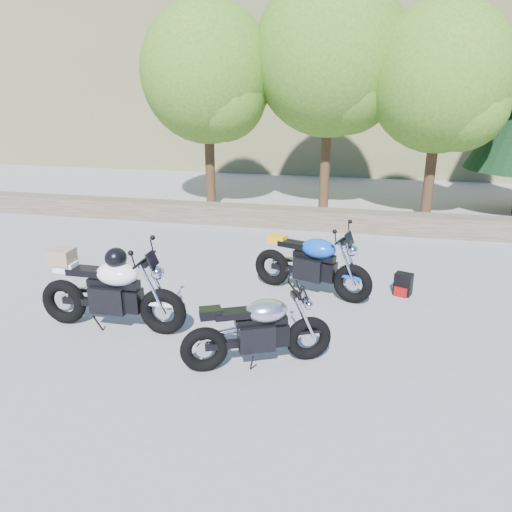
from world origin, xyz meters
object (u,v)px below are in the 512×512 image
at_px(silver_bike, 259,331).
at_px(backpack, 403,285).
at_px(white_bike, 110,290).
at_px(blue_bike, 312,264).

xyz_separation_m(silver_bike, backpack, (2.00, 2.77, -0.30)).
height_order(white_bike, blue_bike, white_bike).
relative_size(silver_bike, white_bike, 0.82).
bearing_deg(silver_bike, white_bike, 142.56).
bearing_deg(white_bike, backpack, 27.30).
relative_size(white_bike, backpack, 5.91).
bearing_deg(white_bike, blue_bike, 35.19).
xyz_separation_m(white_bike, backpack, (4.36, 2.22, -0.44)).
relative_size(silver_bike, blue_bike, 0.88).
bearing_deg(blue_bike, silver_bike, -81.29).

